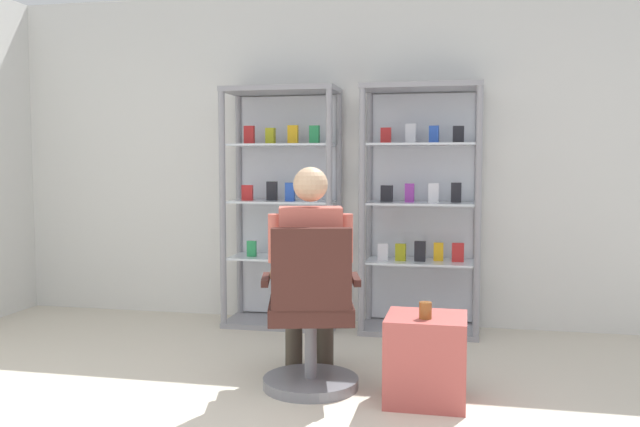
{
  "coord_description": "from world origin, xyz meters",
  "views": [
    {
      "loc": [
        0.89,
        -2.57,
        1.33
      ],
      "look_at": [
        0.01,
        1.55,
        1.0
      ],
      "focal_mm": 38.52,
      "sensor_mm": 36.0,
      "label": 1
    }
  ],
  "objects_px": {
    "display_cabinet_left": "(284,205)",
    "tea_glass": "(425,310)",
    "display_cabinet_right": "(421,208)",
    "storage_crate": "(426,359)",
    "seated_shopkeeper": "(310,264)",
    "office_chair": "(311,324)"
  },
  "relations": [
    {
      "from": "storage_crate",
      "to": "display_cabinet_left",
      "type": "bearing_deg",
      "value": 127.74
    },
    {
      "from": "display_cabinet_left",
      "to": "display_cabinet_right",
      "type": "bearing_deg",
      "value": 0.02
    },
    {
      "from": "display_cabinet_right",
      "to": "seated_shopkeeper",
      "type": "bearing_deg",
      "value": -111.68
    },
    {
      "from": "display_cabinet_left",
      "to": "seated_shopkeeper",
      "type": "bearing_deg",
      "value": -68.97
    },
    {
      "from": "display_cabinet_right",
      "to": "tea_glass",
      "type": "bearing_deg",
      "value": -85.34
    },
    {
      "from": "office_chair",
      "to": "storage_crate",
      "type": "relative_size",
      "value": 2.0
    },
    {
      "from": "storage_crate",
      "to": "tea_glass",
      "type": "height_order",
      "value": "tea_glass"
    },
    {
      "from": "office_chair",
      "to": "display_cabinet_left",
      "type": "bearing_deg",
      "value": 110.35
    },
    {
      "from": "display_cabinet_left",
      "to": "tea_glass",
      "type": "bearing_deg",
      "value": -53.51
    },
    {
      "from": "tea_glass",
      "to": "office_chair",
      "type": "bearing_deg",
      "value": 170.76
    },
    {
      "from": "office_chair",
      "to": "seated_shopkeeper",
      "type": "bearing_deg",
      "value": 104.03
    },
    {
      "from": "display_cabinet_right",
      "to": "storage_crate",
      "type": "distance_m",
      "value": 1.76
    },
    {
      "from": "display_cabinet_left",
      "to": "office_chair",
      "type": "bearing_deg",
      "value": -69.65
    },
    {
      "from": "display_cabinet_right",
      "to": "storage_crate",
      "type": "xyz_separation_m",
      "value": [
        0.14,
        -1.6,
        -0.72
      ]
    },
    {
      "from": "display_cabinet_left",
      "to": "office_chair",
      "type": "xyz_separation_m",
      "value": [
        0.58,
        -1.56,
        -0.57
      ]
    },
    {
      "from": "seated_shopkeeper",
      "to": "storage_crate",
      "type": "xyz_separation_m",
      "value": [
        0.7,
        -0.19,
        -0.47
      ]
    },
    {
      "from": "storage_crate",
      "to": "office_chair",
      "type": "bearing_deg",
      "value": 176.86
    },
    {
      "from": "display_cabinet_right",
      "to": "storage_crate",
      "type": "bearing_deg",
      "value": -85.04
    },
    {
      "from": "office_chair",
      "to": "tea_glass",
      "type": "distance_m",
      "value": 0.68
    },
    {
      "from": "seated_shopkeeper",
      "to": "office_chair",
      "type": "bearing_deg",
      "value": -75.97
    },
    {
      "from": "display_cabinet_left",
      "to": "storage_crate",
      "type": "distance_m",
      "value": 2.15
    },
    {
      "from": "display_cabinet_left",
      "to": "tea_glass",
      "type": "height_order",
      "value": "display_cabinet_left"
    }
  ]
}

